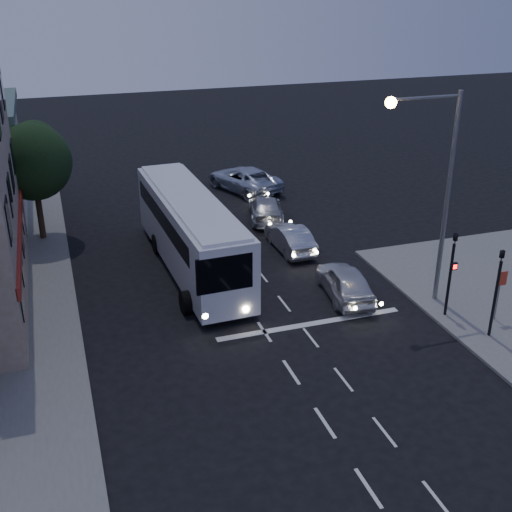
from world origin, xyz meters
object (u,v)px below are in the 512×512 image
object	(u,v)px
car_sedan_a	(290,238)
street_tree	(32,158)
car_suv	(345,282)
traffic_signal_main	(452,265)
tour_bus	(191,231)
streetlight	(436,177)
car_sedan_c	(244,179)
regulatory_sign	(500,288)
car_sedan_b	(266,208)
traffic_signal_side	(498,283)

from	to	relation	value
car_sedan_a	street_tree	bearing A→B (deg)	-25.47
car_suv	traffic_signal_main	world-z (taller)	traffic_signal_main
tour_bus	streetlight	distance (m)	11.55
car_sedan_c	streetlight	distance (m)	18.40
regulatory_sign	street_tree	xyz separation A→B (m)	(-17.51, 15.26, 2.90)
car_sedan_b	streetlight	distance (m)	13.35
street_tree	regulatory_sign	bearing A→B (deg)	-41.08
tour_bus	traffic_signal_side	size ratio (longest dim) A/B	2.97
tour_bus	traffic_signal_main	world-z (taller)	traffic_signal_main
car_suv	car_sedan_b	distance (m)	10.35
car_suv	streetlight	size ratio (longest dim) A/B	0.48
car_sedan_a	street_tree	distance (m)	13.92
car_sedan_a	regulatory_sign	distance (m)	11.10
tour_bus	regulatory_sign	size ratio (longest dim) A/B	5.53
traffic_signal_side	streetlight	world-z (taller)	streetlight
regulatory_sign	street_tree	size ratio (longest dim) A/B	0.35
traffic_signal_side	street_tree	xyz separation A→B (m)	(-16.51, 16.22, 2.08)
car_sedan_b	regulatory_sign	distance (m)	15.28
car_sedan_c	traffic_signal_main	bearing A→B (deg)	78.80
tour_bus	traffic_signal_side	world-z (taller)	traffic_signal_side
tour_bus	car_sedan_c	world-z (taller)	tour_bus
car_suv	tour_bus	bearing A→B (deg)	-33.46
car_sedan_b	car_suv	bearing A→B (deg)	105.59
traffic_signal_main	car_sedan_a	bearing A→B (deg)	112.79
traffic_signal_side	regulatory_sign	world-z (taller)	traffic_signal_side
car_suv	regulatory_sign	world-z (taller)	regulatory_sign
car_sedan_c	traffic_signal_main	distance (m)	19.24
traffic_signal_side	streetlight	distance (m)	4.84
car_sedan_c	streetlight	world-z (taller)	streetlight
car_sedan_a	traffic_signal_main	world-z (taller)	traffic_signal_main
car_sedan_a	streetlight	world-z (taller)	streetlight
car_sedan_c	traffic_signal_side	world-z (taller)	traffic_signal_side
tour_bus	car_sedan_c	xyz separation A→B (m)	(6.08, 10.97, -1.21)
tour_bus	car_sedan_a	size ratio (longest dim) A/B	2.97
car_sedan_a	traffic_signal_side	distance (m)	11.63
car_sedan_c	regulatory_sign	world-z (taller)	regulatory_sign
car_sedan_a	regulatory_sign	world-z (taller)	regulatory_sign
car_sedan_b	traffic_signal_main	size ratio (longest dim) A/B	1.12
car_sedan_a	traffic_signal_main	size ratio (longest dim) A/B	1.00
traffic_signal_side	tour_bus	bearing A→B (deg)	134.26
regulatory_sign	car_sedan_b	bearing A→B (deg)	109.32
car_sedan_c	car_suv	bearing A→B (deg)	69.02
car_sedan_b	traffic_signal_side	size ratio (longest dim) A/B	1.12
car_suv	traffic_signal_main	size ratio (longest dim) A/B	1.05
car_sedan_a	street_tree	xyz separation A→B (m)	(-12.16, 5.58, 3.82)
car_suv	car_sedan_a	distance (m)	5.66
car_suv	street_tree	distance (m)	17.29
traffic_signal_main	tour_bus	bearing A→B (deg)	138.46
tour_bus	street_tree	distance (m)	9.58
regulatory_sign	car_suv	bearing A→B (deg)	140.53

